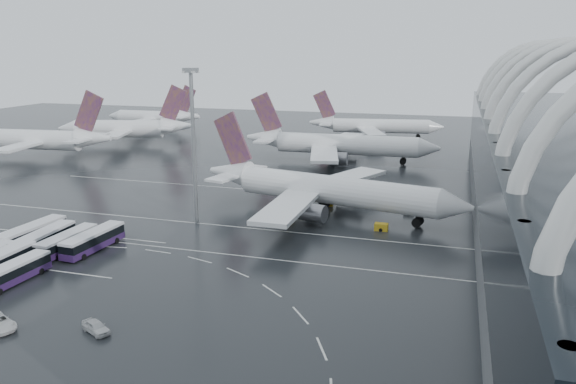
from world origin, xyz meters
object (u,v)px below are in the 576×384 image
(bus_row_near_c, at_px, (67,242))
(gse_cart_belly_a, at_px, (381,227))
(gse_cart_belly_c, at_px, (289,217))
(bus_row_near_b, at_px, (44,240))
(gse_cart_belly_e, at_px, (328,203))
(airliner_gate_c, at_px, (373,126))
(bus_row_far_c, at_px, (13,272))
(gse_cart_belly_b, at_px, (409,210))
(bus_row_near_a, at_px, (31,234))
(van_curve_b, at_px, (96,327))
(jet_remote_far, at_px, (155,117))
(bus_row_near_d, at_px, (93,240))
(airliner_main, at_px, (323,190))
(floodlight_mast, at_px, (193,128))
(airliner_gate_b, at_px, (337,145))
(jet_remote_mid, at_px, (128,129))
(jet_remote_west, at_px, (42,140))

(bus_row_near_c, bearing_deg, gse_cart_belly_a, -59.28)
(gse_cart_belly_c, bearing_deg, bus_row_near_c, -137.42)
(bus_row_near_b, distance_m, gse_cart_belly_e, 56.14)
(airliner_gate_c, bearing_deg, gse_cart_belly_c, -98.83)
(bus_row_far_c, xyz_separation_m, gse_cart_belly_b, (50.98, 52.39, -1.06))
(bus_row_far_c, distance_m, gse_cart_belly_c, 49.97)
(bus_row_near_a, xyz_separation_m, van_curve_b, (29.26, -23.51, -1.12))
(jet_remote_far, relative_size, bus_row_near_d, 3.17)
(bus_row_near_a, bearing_deg, gse_cart_belly_b, -54.07)
(airliner_main, relative_size, van_curve_b, 13.27)
(bus_row_far_c, height_order, gse_cart_belly_a, bus_row_far_c)
(bus_row_far_c, xyz_separation_m, floodlight_mast, (12.42, 33.72, 16.73))
(bus_row_far_c, distance_m, gse_cart_belly_b, 73.11)
(bus_row_near_c, bearing_deg, airliner_gate_c, -10.14)
(jet_remote_far, height_order, gse_cart_belly_e, jet_remote_far)
(airliner_gate_c, xyz_separation_m, gse_cart_belly_e, (4.76, -96.58, -3.90))
(bus_row_near_c, xyz_separation_m, gse_cart_belly_a, (48.20, 25.93, -1.00))
(bus_row_near_b, bearing_deg, airliner_gate_b, -20.93)
(airliner_gate_b, bearing_deg, jet_remote_far, 150.24)
(jet_remote_mid, bearing_deg, jet_remote_west, 53.43)
(jet_remote_far, bearing_deg, jet_remote_mid, 105.06)
(jet_remote_far, bearing_deg, gse_cart_belly_b, 138.95)
(jet_remote_west, distance_m, gse_cart_belly_a, 117.76)
(airliner_gate_c, xyz_separation_m, bus_row_near_b, (-34.47, -136.73, -2.63))
(jet_remote_mid, distance_m, gse_cart_belly_c, 106.86)
(bus_row_near_a, relative_size, bus_row_near_c, 1.11)
(gse_cart_belly_e, bearing_deg, jet_remote_mid, 145.54)
(airliner_main, relative_size, jet_remote_mid, 1.22)
(airliner_main, distance_m, gse_cart_belly_e, 7.04)
(bus_row_far_c, bearing_deg, jet_remote_far, 25.49)
(bus_row_near_d, distance_m, gse_cart_belly_b, 61.16)
(bus_row_near_b, bearing_deg, bus_row_near_d, -75.92)
(gse_cart_belly_b, bearing_deg, gse_cart_belly_e, 178.80)
(floodlight_mast, bearing_deg, jet_remote_far, 122.94)
(airliner_gate_b, distance_m, bus_row_near_b, 93.70)
(jet_remote_west, height_order, bus_row_near_d, jet_remote_west)
(jet_remote_west, height_order, gse_cart_belly_e, jet_remote_west)
(airliner_gate_c, relative_size, gse_cart_belly_e, 25.69)
(airliner_main, distance_m, floodlight_mast, 28.87)
(bus_row_near_a, relative_size, bus_row_far_c, 1.14)
(jet_remote_west, bearing_deg, jet_remote_mid, -117.11)
(gse_cart_belly_a, bearing_deg, jet_remote_mid, 143.77)
(jet_remote_mid, relative_size, bus_row_near_a, 3.39)
(jet_remote_mid, height_order, gse_cart_belly_a, jet_remote_mid)
(airliner_main, relative_size, gse_cart_belly_a, 23.26)
(jet_remote_mid, distance_m, jet_remote_far, 38.30)
(jet_remote_far, height_order, gse_cart_belly_a, jet_remote_far)
(bus_row_near_b, distance_m, bus_row_near_d, 8.24)
(bus_row_far_c, bearing_deg, bus_row_near_a, 35.55)
(bus_row_far_c, bearing_deg, bus_row_near_b, 25.35)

